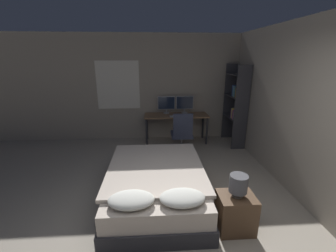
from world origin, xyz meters
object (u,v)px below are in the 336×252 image
object	(u,v)px
monitor_left	(166,104)
monitor_right	(185,103)
keyboard	(177,116)
bed	(156,184)
bedside_lamp	(238,184)
office_chair	(182,137)
bookshelf	(237,102)
computer_mouse	(188,116)
nightstand	(235,213)
desk	(176,118)

from	to	relation	value
monitor_left	monitor_right	distance (m)	0.48
monitor_right	keyboard	size ratio (longest dim) A/B	1.26
bed	bedside_lamp	xyz separation A→B (m)	(0.99, -0.70, 0.40)
office_chair	monitor_right	bearing A→B (deg)	78.94
bed	office_chair	distance (m)	1.83
bed	bookshelf	bearing A→B (deg)	47.66
computer_mouse	office_chair	bearing A→B (deg)	-110.44
bedside_lamp	bookshelf	bearing A→B (deg)	70.79
bedside_lamp	keyboard	distance (m)	3.02
nightstand	desk	distance (m)	3.23
bed	computer_mouse	bearing A→B (deg)	70.21
keyboard	computer_mouse	distance (m)	0.27
desk	bookshelf	size ratio (longest dim) A/B	0.82
monitor_right	nightstand	bearing A→B (deg)	-86.63
bed	monitor_left	xyz separation A→B (m)	(0.32, 2.66, 0.71)
office_chair	nightstand	bearing A→B (deg)	-81.02
monitor_right	office_chair	size ratio (longest dim) A/B	0.46
monitor_right	office_chair	bearing A→B (deg)	-101.06
desk	bookshelf	world-z (taller)	bookshelf
keyboard	computer_mouse	size ratio (longest dim) A/B	5.11
bed	desk	world-z (taller)	desk
monitor_left	office_chair	xyz separation A→B (m)	(0.29, -0.94, -0.58)
office_chair	bookshelf	xyz separation A→B (m)	(1.39, 0.48, 0.69)
nightstand	office_chair	bearing A→B (deg)	98.98
monitor_right	bookshelf	world-z (taller)	bookshelf
nightstand	bedside_lamp	world-z (taller)	bedside_lamp
keyboard	monitor_right	bearing A→B (deg)	56.97
keyboard	office_chair	world-z (taller)	office_chair
bedside_lamp	computer_mouse	bearing A→B (deg)	93.22
bed	keyboard	world-z (taller)	keyboard
desk	computer_mouse	size ratio (longest dim) A/B	23.00
bedside_lamp	desk	xyz separation A→B (m)	(-0.44, 3.17, -0.03)
bedside_lamp	monitor_left	distance (m)	3.44
bedside_lamp	keyboard	size ratio (longest dim) A/B	0.79
nightstand	keyboard	xyz separation A→B (m)	(-0.44, 2.99, 0.49)
monitor_right	office_chair	distance (m)	1.12
desk	computer_mouse	distance (m)	0.34
computer_mouse	bookshelf	size ratio (longest dim) A/B	0.04
keyboard	bedside_lamp	bearing A→B (deg)	-81.68
computer_mouse	bed	bearing A→B (deg)	-109.79
monitor_right	bookshelf	bearing A→B (deg)	-21.02
bedside_lamp	keyboard	world-z (taller)	bedside_lamp
bed	monitor_left	world-z (taller)	monitor_left
monitor_left	keyboard	xyz separation A→B (m)	(0.24, -0.37, -0.24)
desk	office_chair	bearing A→B (deg)	-85.82
monitor_left	office_chair	size ratio (longest dim) A/B	0.46
computer_mouse	bookshelf	world-z (taller)	bookshelf
bookshelf	monitor_right	bearing A→B (deg)	158.98
desk	keyboard	size ratio (longest dim) A/B	4.50
monitor_left	bookshelf	distance (m)	1.75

